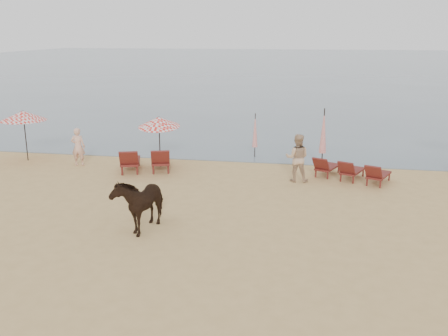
% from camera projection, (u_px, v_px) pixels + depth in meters
% --- Properties ---
extents(ground, '(120.00, 120.00, 0.00)m').
position_uv_depth(ground, '(189.00, 262.00, 12.48)').
color(ground, tan).
rests_on(ground, ground).
extents(sea, '(160.00, 140.00, 0.06)m').
position_uv_depth(sea, '(298.00, 64.00, 88.43)').
color(sea, '#51606B').
rests_on(sea, ground).
extents(lounger_cluster_left, '(2.44, 2.39, 0.71)m').
position_uv_depth(lounger_cluster_left, '(145.00, 160.00, 20.43)').
color(lounger_cluster_left, maroon).
rests_on(lounger_cluster_left, ground).
extents(lounger_cluster_right, '(3.07, 2.50, 0.59)m').
position_uv_depth(lounger_cluster_right, '(351.00, 170.00, 19.26)').
color(lounger_cluster_right, maroon).
rests_on(lounger_cluster_right, ground).
extents(umbrella_open_left_a, '(1.97, 1.97, 2.24)m').
position_uv_depth(umbrella_open_left_a, '(23.00, 116.00, 21.81)').
color(umbrella_open_left_a, black).
rests_on(umbrella_open_left_a, ground).
extents(umbrella_open_left_b, '(1.75, 1.78, 2.23)m').
position_uv_depth(umbrella_open_left_b, '(159.00, 122.00, 20.83)').
color(umbrella_open_left_b, black).
rests_on(umbrella_open_left_b, ground).
extents(umbrella_closed_left, '(0.25, 0.25, 2.04)m').
position_uv_depth(umbrella_closed_left, '(255.00, 131.00, 22.51)').
color(umbrella_closed_left, black).
rests_on(umbrella_closed_left, ground).
extents(umbrella_closed_right, '(0.30, 0.30, 2.50)m').
position_uv_depth(umbrella_closed_right, '(323.00, 131.00, 20.90)').
color(umbrella_closed_right, black).
rests_on(umbrella_closed_right, ground).
extents(cow, '(1.20, 2.06, 1.64)m').
position_uv_depth(cow, '(140.00, 202.00, 14.45)').
color(cow, black).
rests_on(cow, ground).
extents(beachgoer_left, '(0.63, 0.44, 1.64)m').
position_uv_depth(beachgoer_left, '(78.00, 147.00, 21.31)').
color(beachgoer_left, '#DCA389').
rests_on(beachgoer_left, ground).
extents(beachgoer_right_a, '(0.91, 0.71, 1.85)m').
position_uv_depth(beachgoer_right_a, '(297.00, 158.00, 19.00)').
color(beachgoer_right_a, tan).
rests_on(beachgoer_right_a, ground).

